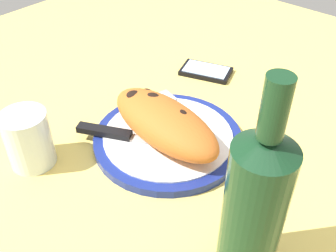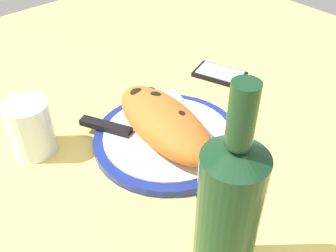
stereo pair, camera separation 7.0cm
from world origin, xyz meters
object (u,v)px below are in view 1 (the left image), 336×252
Objects in this scene: calzone at (163,122)px; wine_bottle at (255,206)px; water_glass at (29,142)px; plate at (168,139)px; smartphone at (206,71)px; knife at (119,134)px; fork at (180,108)px.

calzone is 0.87× the size of wine_bottle.
wine_bottle is at bearing -169.52° from water_glass.
plate reaches higher than smartphone.
calzone reaches higher than knife.
plate is 28.90cm from wine_bottle.
smartphone is 0.44× the size of wine_bottle.
knife is (6.22, 6.17, 1.46)cm from plate.
plate is 23.98cm from water_glass.
smartphone is (9.29, -25.11, -4.68)cm from calzone.
smartphone is 1.29× the size of water_glass.
smartphone is (6.06, -16.53, -1.50)cm from fork.
fork is 1.63× the size of water_glass.
calzone is at bearing -138.73° from knife.
calzone is 27.18cm from smartphone.
calzone is 27.38cm from wine_bottle.
fork is at bearing -35.60° from wine_bottle.
smartphone is at bearing -83.76° from knife.
calzone is 2.54× the size of water_glass.
wine_bottle is at bearing 144.40° from fork.
fork is 28.83cm from water_glass.
water_glass reaches higher than knife.
smartphone is at bearing -47.20° from wine_bottle.
smartphone is at bearing -68.47° from plate.
fork is at bearing -111.87° from water_glass.
knife is 15.25cm from water_glass.
calzone reaches higher than smartphone.
plate is at bearing -26.58° from wine_bottle.
water_glass reaches higher than plate.
knife is at bearing 44.81° from plate.
wine_bottle is (-33.47, 36.15, 11.24)cm from smartphone.
water_glass is (4.64, 43.20, 3.77)cm from smartphone.
wine_bottle reaches higher than water_glass.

